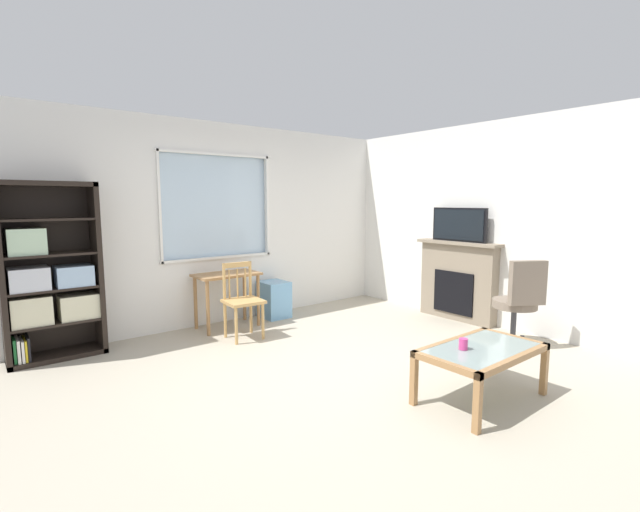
% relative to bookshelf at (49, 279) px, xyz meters
% --- Properties ---
extents(ground, '(6.24, 5.78, 0.02)m').
position_rel_bookshelf_xyz_m(ground, '(2.07, -2.15, -0.85)').
color(ground, '#B2A893').
extents(wall_back_with_window, '(5.24, 0.15, 2.65)m').
position_rel_bookshelf_xyz_m(wall_back_with_window, '(2.08, 0.24, 0.45)').
color(wall_back_with_window, white).
rests_on(wall_back_with_window, ground).
extents(wall_right, '(0.12, 4.98, 2.65)m').
position_rel_bookshelf_xyz_m(wall_right, '(4.75, -2.15, 0.49)').
color(wall_right, white).
rests_on(wall_right, ground).
extents(bookshelf, '(0.90, 0.38, 1.83)m').
position_rel_bookshelf_xyz_m(bookshelf, '(0.00, 0.00, 0.00)').
color(bookshelf, black).
rests_on(bookshelf, ground).
extents(desk_under_window, '(0.80, 0.47, 0.71)m').
position_rel_bookshelf_xyz_m(desk_under_window, '(1.93, -0.11, -0.25)').
color(desk_under_window, '#A37547').
rests_on(desk_under_window, ground).
extents(wooden_chair, '(0.45, 0.43, 0.90)m').
position_rel_bookshelf_xyz_m(wooden_chair, '(1.87, -0.63, -0.37)').
color(wooden_chair, tan).
rests_on(wooden_chair, ground).
extents(plastic_drawer_unit, '(0.35, 0.40, 0.51)m').
position_rel_bookshelf_xyz_m(plastic_drawer_unit, '(2.68, -0.06, -0.58)').
color(plastic_drawer_unit, '#72ADDB').
rests_on(plastic_drawer_unit, ground).
extents(fireplace, '(0.26, 1.20, 1.09)m').
position_rel_bookshelf_xyz_m(fireplace, '(4.59, -1.74, -0.29)').
color(fireplace, gray).
rests_on(fireplace, ground).
extents(tv, '(0.06, 0.81, 0.46)m').
position_rel_bookshelf_xyz_m(tv, '(4.58, -1.74, 0.48)').
color(tv, black).
rests_on(tv, fireplace).
extents(office_chair, '(0.61, 0.62, 1.00)m').
position_rel_bookshelf_xyz_m(office_chair, '(4.10, -2.86, -0.28)').
color(office_chair, '#7A6B5B').
rests_on(office_chair, ground).
extents(coffee_table, '(1.06, 0.62, 0.45)m').
position_rel_bookshelf_xyz_m(coffee_table, '(2.60, -3.32, -0.45)').
color(coffee_table, '#8C9E99').
rests_on(coffee_table, ground).
extents(sippy_cup, '(0.07, 0.07, 0.09)m').
position_rel_bookshelf_xyz_m(sippy_cup, '(2.43, -3.26, -0.34)').
color(sippy_cup, '#DB3D84').
rests_on(sippy_cup, coffee_table).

